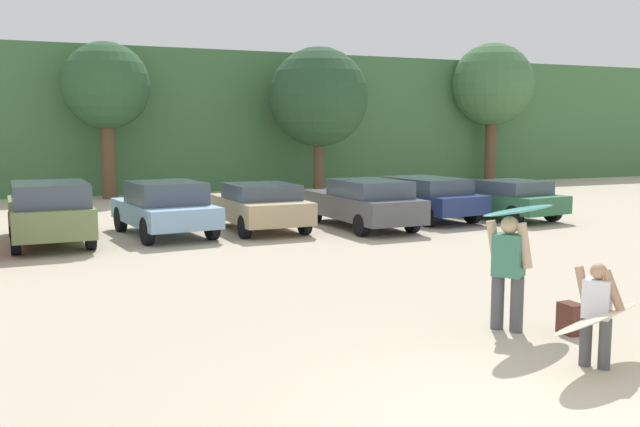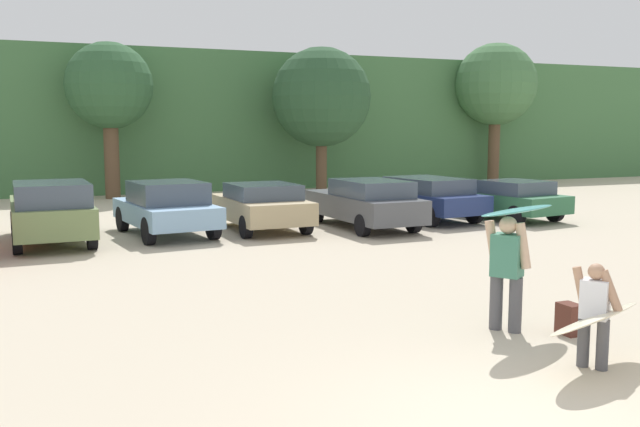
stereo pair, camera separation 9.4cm
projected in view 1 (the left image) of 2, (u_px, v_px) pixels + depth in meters
name	position (u px, v px, depth m)	size (l,w,h in m)	color
ground_plane	(527.00, 427.00, 6.91)	(120.00, 120.00, 0.00)	beige
hillside_ridge	(115.00, 122.00, 36.14)	(108.00, 12.00, 6.52)	#427042
tree_ridge_back	(106.00, 87.00, 28.69)	(3.58, 3.58, 6.47)	brown
tree_left	(319.00, 97.00, 31.51)	(4.49, 4.49, 6.58)	brown
tree_center_right	(492.00, 85.00, 36.74)	(4.29, 4.29, 7.38)	brown
parked_car_olive_green	(49.00, 211.00, 17.72)	(2.00, 4.70, 1.62)	#6B7F4C
parked_car_sky_blue	(165.00, 207.00, 19.09)	(2.40, 4.29, 1.50)	#84ADD1
parked_car_tan	(260.00, 205.00, 20.10)	(2.03, 3.96, 1.36)	tan
parked_car_dark_gray	(363.00, 202.00, 20.57)	(1.96, 4.68, 1.45)	#4C4F54
parked_car_navy	(423.00, 196.00, 22.36)	(2.37, 4.54, 1.38)	navy
parked_car_forest_green	(505.00, 198.00, 22.58)	(2.49, 4.19, 1.28)	#2D6642
person_adult	(508.00, 266.00, 10.12)	(0.50, 0.67, 1.69)	#4C4C51
person_child	(597.00, 309.00, 8.56)	(0.42, 0.57, 1.31)	#4C4C51
surfboard_teal	(520.00, 210.00, 10.03)	(1.90, 1.22, 0.15)	teal
surfboard_cream	(598.00, 318.00, 8.50)	(2.11, 1.25, 0.30)	beige
backpack_dropped	(571.00, 319.00, 10.02)	(0.24, 0.34, 0.45)	#592D23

